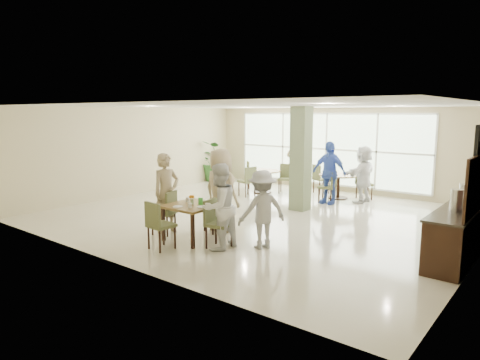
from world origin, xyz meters
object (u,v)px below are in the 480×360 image
Objects in this scene: teen_left at (166,193)px; adult_a at (329,173)px; main_table at (192,209)px; round_table_right at (338,179)px; teen_standing at (262,210)px; potted_plant at (216,161)px; teen_far at (221,190)px; round_table_left at (263,175)px; buffet_counter at (471,218)px; teen_right at (219,207)px; adult_b at (363,174)px; adult_standing at (296,163)px.

adult_a is at bearing -7.06° from teen_left.
main_table and round_table_right have the same top height.
adult_a reaches higher than teen_standing.
potted_plant is 0.86× the size of adult_a.
round_table_right is 5.08m from teen_far.
round_table_left is at bearing -164.29° from round_table_right.
buffet_counter is 5.01m from teen_right.
teen_right reaches higher than round_table_right.
main_table is 0.55× the size of adult_a.
round_table_right is at bearing -93.08° from adult_b.
teen_right is 0.92× the size of adult_a.
buffet_counter reaches higher than teen_right.
teen_far is at bearing -37.70° from teen_left.
teen_standing reaches higher than round_table_right.
buffet_counter is 3.00× the size of potted_plant.
main_table is 0.88m from teen_left.
adult_standing is (-0.48, 6.33, 0.04)m from teen_left.
main_table is 5.96m from round_table_right.
teen_far reaches higher than adult_a.
teen_far is at bearing -66.03° from round_table_left.
teen_right is at bearing 89.73° from adult_standing.
round_table_left is 0.76× the size of potted_plant.
teen_standing is (2.30, 0.39, -0.11)m from teen_left.
teen_right is 5.96m from adult_b.
teen_left is 1.05× the size of teen_right.
teen_right is at bearing 0.75° from adult_b.
teen_right reaches higher than teen_standing.
teen_far is at bearing -47.78° from potted_plant.
potted_plant is at bearing 162.61° from round_table_left.
buffet_counter is at bearing 34.24° from main_table.
potted_plant is 0.84× the size of teen_far.
teen_standing is 0.84× the size of adult_a.
teen_standing is at bearing 96.38° from adult_standing.
buffet_counter is at bearing -150.60° from teen_far.
teen_left is at bearing -101.16° from adult_a.
teen_standing is (0.99, -5.49, 0.18)m from round_table_right.
round_table_left is 5.88m from teen_standing.
teen_right is at bearing -48.25° from potted_plant.
potted_plant is 5.45m from adult_a.
teen_left is at bearing -57.30° from potted_plant.
adult_b reaches higher than round_table_left.
teen_far is (-4.61, -2.25, 0.38)m from buffet_counter.
teen_far is (4.78, -5.27, 0.15)m from potted_plant.
buffet_counter is at bearing 132.68° from adult_standing.
teen_right is 0.84m from teen_standing.
teen_left is 5.18m from adult_a.
teen_right is 6.87m from adult_standing.
round_table_right is at bearing -3.72° from teen_left.
teen_left is 2.34m from teen_standing.
round_table_left is at bearing 20.58° from teen_left.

